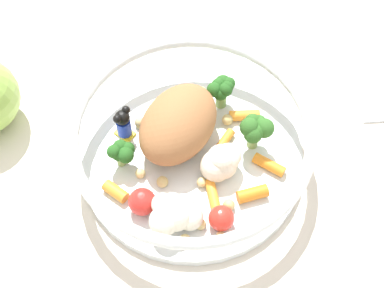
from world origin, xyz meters
The scene contains 2 objects.
ground_plane centered at (0.00, 0.00, 0.00)m, with size 2.40×2.40×0.00m, color silver.
food_container centered at (0.02, 0.01, 0.03)m, with size 0.24×0.24×0.07m.
Camera 1 is at (0.15, 0.28, 0.52)m, focal length 53.60 mm.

